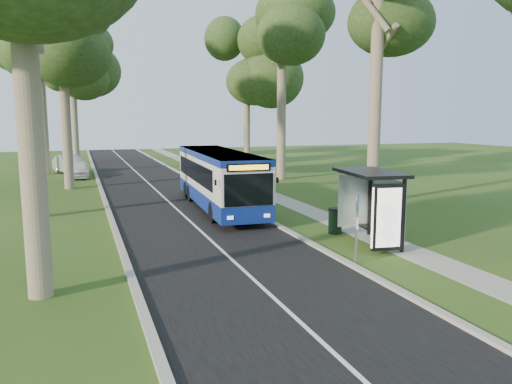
% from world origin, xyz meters
% --- Properties ---
extents(ground, '(120.00, 120.00, 0.00)m').
position_xyz_m(ground, '(0.00, 0.00, 0.00)').
color(ground, '#264916').
rests_on(ground, ground).
extents(road, '(7.00, 100.00, 0.02)m').
position_xyz_m(road, '(-3.50, 10.00, 0.01)').
color(road, black).
rests_on(road, ground).
extents(kerb_east, '(0.25, 100.00, 0.12)m').
position_xyz_m(kerb_east, '(0.00, 10.00, 0.06)').
color(kerb_east, '#9E9B93').
rests_on(kerb_east, ground).
extents(kerb_west, '(0.25, 100.00, 0.12)m').
position_xyz_m(kerb_west, '(-7.00, 10.00, 0.06)').
color(kerb_west, '#9E9B93').
rests_on(kerb_west, ground).
extents(centre_line, '(0.12, 100.00, 0.00)m').
position_xyz_m(centre_line, '(-3.50, 10.00, 0.02)').
color(centre_line, white).
rests_on(centre_line, road).
extents(footpath, '(1.50, 100.00, 0.02)m').
position_xyz_m(footpath, '(3.00, 10.00, 0.01)').
color(footpath, gray).
rests_on(footpath, ground).
extents(bus, '(2.98, 11.76, 3.09)m').
position_xyz_m(bus, '(-1.29, 7.21, 1.60)').
color(bus, white).
rests_on(bus, ground).
extents(bus_stop_sign, '(0.16, 0.33, 2.44)m').
position_xyz_m(bus_stop_sign, '(0.30, -4.27, 1.53)').
color(bus_stop_sign, gray).
rests_on(bus_stop_sign, ground).
extents(bus_shelter, '(2.22, 3.54, 2.87)m').
position_xyz_m(bus_shelter, '(2.29, -2.57, 2.03)').
color(bus_shelter, black).
rests_on(bus_shelter, ground).
extents(litter_bin, '(0.62, 0.62, 1.09)m').
position_xyz_m(litter_bin, '(1.81, -0.04, 0.55)').
color(litter_bin, black).
rests_on(litter_bin, ground).
extents(car_white, '(1.68, 3.94, 1.33)m').
position_xyz_m(car_white, '(-8.31, 24.20, 0.66)').
color(car_white, white).
rests_on(car_white, ground).
extents(car_silver, '(3.15, 5.10, 1.59)m').
position_xyz_m(car_silver, '(-9.05, 27.97, 0.79)').
color(car_silver, '#B4B7BC').
rests_on(car_silver, ground).
extents(tree_west_c, '(5.20, 5.20, 14.28)m').
position_xyz_m(tree_west_c, '(-9.00, 18.00, 10.58)').
color(tree_west_c, '#7A6B56').
rests_on(tree_west_c, ground).
extents(tree_west_d, '(5.20, 5.20, 17.40)m').
position_xyz_m(tree_west_d, '(-11.00, 28.00, 12.86)').
color(tree_west_d, '#7A6B56').
rests_on(tree_west_d, ground).
extents(tree_west_e, '(5.20, 5.20, 14.04)m').
position_xyz_m(tree_west_e, '(-8.50, 38.00, 10.41)').
color(tree_west_e, '#7A6B56').
rests_on(tree_west_e, ground).
extents(tree_east_c, '(5.20, 5.20, 16.65)m').
position_xyz_m(tree_east_c, '(6.80, 18.00, 12.32)').
color(tree_east_c, '#7A6B56').
rests_on(tree_east_c, ground).
extents(tree_east_d, '(5.20, 5.20, 12.92)m').
position_xyz_m(tree_east_d, '(8.00, 30.00, 9.58)').
color(tree_east_d, '#7A6B56').
rests_on(tree_east_d, ground).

